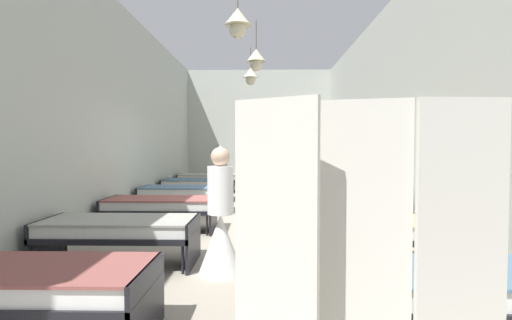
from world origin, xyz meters
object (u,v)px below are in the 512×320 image
potted_plant (256,169)px  bed_left_row_1 (119,229)px  bed_left_row_4 (198,184)px  nurse_near_aisle (273,180)px  bed_right_row_2 (346,206)px  bed_right_row_3 (328,193)px  bed_right_row_4 (316,184)px  nurse_far_aisle (221,229)px  bed_right_row_0 (456,287)px  bed_left_row_2 (160,206)px  nurse_mid_aisle (263,199)px  privacy_screen (366,283)px  bed_left_row_0 (25,284)px  bed_left_row_5 (208,178)px  bed_right_row_5 (308,178)px  bed_right_row_1 (379,230)px  bed_left_row_3 (183,192)px

potted_plant → bed_left_row_1: bearing=-103.9°
bed_left_row_4 → nurse_near_aisle: bearing=9.6°
bed_right_row_2 → bed_right_row_3: size_ratio=1.00×
bed_left_row_4 → bed_right_row_4: (3.23, 0.00, 0.00)m
bed_left_row_4 → nurse_far_aisle: nurse_far_aisle is taller
bed_right_row_0 → bed_right_row_4: bearing=90.0°
bed_left_row_2 → nurse_mid_aisle: 1.82m
potted_plant → privacy_screen: 9.40m
bed_left_row_1 → bed_right_row_2: size_ratio=1.00×
bed_left_row_0 → nurse_mid_aisle: nurse_mid_aisle is taller
bed_left_row_0 → bed_right_row_3: bearing=60.5°
bed_left_row_0 → nurse_mid_aisle: size_ratio=1.28×
nurse_near_aisle → bed_right_row_4: bearing=-119.5°
bed_left_row_5 → nurse_mid_aisle: (1.80, -5.45, 0.09)m
bed_right_row_5 → privacy_screen: bearing=-95.1°
bed_right_row_5 → bed_left_row_0: bearing=-108.8°
bed_left_row_5 → nurse_far_aisle: 8.06m
bed_left_row_2 → bed_right_row_5: size_ratio=1.00×
privacy_screen → bed_left_row_5: bearing=115.0°
bed_left_row_1 → bed_right_row_1: bearing=0.0°
bed_left_row_1 → bed_left_row_5: 7.60m
bed_right_row_4 → nurse_near_aisle: 1.22m
bed_right_row_1 → potted_plant: 6.62m
bed_left_row_0 → bed_right_row_0: 3.23m
bed_left_row_0 → privacy_screen: bearing=-25.2°
bed_left_row_3 → bed_left_row_5: (0.00, 3.80, 0.00)m
bed_right_row_1 → bed_right_row_3: same height
nurse_far_aisle → bed_left_row_2: bearing=61.5°
bed_right_row_3 → bed_right_row_4: 1.90m
nurse_far_aisle → bed_right_row_0: bearing=-97.5°
bed_left_row_0 → bed_left_row_1: 1.90m
bed_right_row_0 → bed_right_row_1: bearing=90.0°
bed_right_row_3 → bed_left_row_2: bearing=-149.5°
bed_right_row_3 → nurse_mid_aisle: nurse_mid_aisle is taller
bed_left_row_3 → nurse_far_aisle: 4.36m
bed_right_row_1 → bed_left_row_0: bearing=-149.5°
bed_right_row_3 → bed_right_row_5: (0.00, 3.80, 0.00)m
bed_right_row_1 → nurse_far_aisle: (-1.92, -0.35, 0.09)m
bed_right_row_0 → nurse_far_aisle: (-1.92, 1.55, 0.09)m
bed_left_row_3 → nurse_mid_aisle: 2.45m
bed_right_row_2 → bed_right_row_4: bearing=90.0°
bed_left_row_3 → bed_right_row_3: 3.23m
bed_right_row_5 → potted_plant: (-1.64, -1.20, 0.36)m
bed_left_row_2 → bed_right_row_4: (3.23, 3.80, 0.00)m
bed_right_row_0 → nurse_far_aisle: nurse_far_aisle is taller
bed_left_row_1 → bed_right_row_4: (3.23, 5.70, 0.00)m
bed_right_row_0 → bed_right_row_5: bearing=90.0°
bed_left_row_2 → bed_right_row_2: 3.23m
bed_right_row_5 → bed_right_row_4: bearing=-90.0°
bed_left_row_5 → nurse_mid_aisle: bearing=-71.7°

